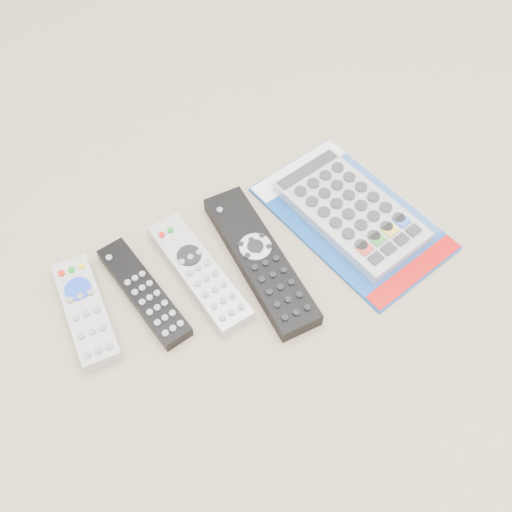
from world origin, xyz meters
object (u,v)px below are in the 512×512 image
remote_large_black (260,259)px  remote_silver_dvd (199,272)px  jumbo_remote_packaged (351,210)px  remote_slim_black (144,292)px  remote_small_grey (86,311)px

remote_large_black → remote_silver_dvd: bearing=166.7°
remote_silver_dvd → remote_large_black: 0.09m
remote_large_black → jumbo_remote_packaged: (0.16, 0.01, 0.00)m
remote_slim_black → jumbo_remote_packaged: (0.32, -0.03, 0.01)m
remote_slim_black → remote_large_black: remote_large_black is taller
remote_small_grey → jumbo_remote_packaged: bearing=-0.3°
remote_slim_black → remote_silver_dvd: remote_silver_dvd is taller
remote_slim_black → jumbo_remote_packaged: bearing=-12.2°
remote_small_grey → remote_silver_dvd: (0.16, -0.02, -0.00)m
remote_small_grey → remote_silver_dvd: size_ratio=0.82×
remote_silver_dvd → jumbo_remote_packaged: jumbo_remote_packaged is taller
remote_slim_black → remote_silver_dvd: bearing=-14.1°
remote_small_grey → remote_slim_black: size_ratio=0.90×
jumbo_remote_packaged → remote_silver_dvd: bearing=166.7°
remote_slim_black → remote_large_black: (0.16, -0.03, 0.00)m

